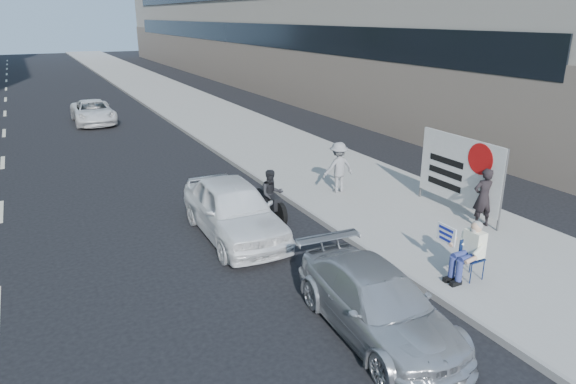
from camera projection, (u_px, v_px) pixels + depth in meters
ground at (332, 280)px, 11.20m from camera, size 160.00×160.00×0.00m
near_sidewalk at (208, 114)px, 29.72m from camera, size 5.00×120.00×0.15m
seated_protester at (468, 248)px, 10.74m from camera, size 0.83×1.12×1.31m
jogger at (338, 167)px, 16.11m from camera, size 1.06×0.63×1.61m
pedestrian_woman at (484, 198)px, 13.47m from camera, size 0.67×0.55×1.60m
protest_banner at (460, 170)px, 14.24m from camera, size 0.08×3.06×2.20m
parked_sedan at (377, 303)px, 9.20m from camera, size 1.93×4.19×1.19m
white_sedan_near at (234, 209)px, 13.23m from camera, size 1.87×4.42×1.49m
white_sedan_far at (93, 112)px, 27.32m from camera, size 2.05×4.36×1.21m
motorcycle at (271, 197)px, 14.47m from camera, size 0.72×2.05×1.42m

